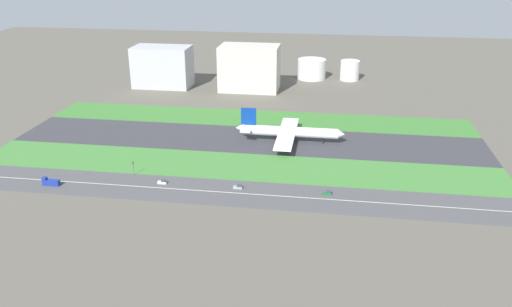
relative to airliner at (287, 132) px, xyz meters
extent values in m
plane|color=#5B564C|center=(-23.37, 0.00, -6.23)|extent=(800.00, 800.00, 0.00)
cube|color=#38383D|center=(-23.37, 0.00, -6.18)|extent=(280.00, 46.00, 0.10)
cube|color=#3D7A33|center=(-23.37, 41.00, -6.18)|extent=(280.00, 36.00, 0.10)
cube|color=#427F38|center=(-23.37, -41.00, -6.18)|extent=(280.00, 36.00, 0.10)
cube|color=#4C4C4F|center=(-23.37, -73.00, -6.18)|extent=(280.00, 28.00, 0.10)
cube|color=silver|center=(-23.37, -73.00, -6.13)|extent=(266.00, 0.50, 0.01)
cylinder|color=white|center=(1.68, 0.00, 0.07)|extent=(56.00, 6.00, 6.00)
cone|color=white|center=(31.68, 0.00, 0.07)|extent=(4.00, 5.70, 5.70)
cone|color=white|center=(-28.82, 0.00, 0.87)|extent=(5.00, 5.40, 5.40)
cube|color=navy|center=(-23.32, 0.00, 8.07)|extent=(9.00, 0.80, 11.00)
cube|color=white|center=(-24.32, 0.00, 1.07)|extent=(6.00, 16.00, 0.60)
cube|color=white|center=(-0.32, 15.00, -1.13)|extent=(10.00, 26.00, 1.00)
cylinder|color=gray|center=(0.68, 9.00, -3.33)|extent=(5.00, 3.20, 3.20)
cube|color=white|center=(-0.32, -15.00, -1.13)|extent=(10.00, 26.00, 1.00)
cylinder|color=gray|center=(0.68, -9.00, -3.33)|extent=(5.00, 3.20, 3.20)
cylinder|color=black|center=(21.28, 0.00, -4.53)|extent=(1.00, 1.00, 3.20)
cylinder|color=black|center=(-2.32, 3.50, -4.53)|extent=(1.00, 1.00, 3.20)
cylinder|color=black|center=(-2.32, -3.50, -4.53)|extent=(1.00, 1.00, 3.20)
cube|color=navy|center=(-108.39, -78.00, -4.73)|extent=(8.40, 2.50, 2.80)
cube|color=navy|center=(-111.59, -78.00, -2.73)|extent=(2.00, 2.30, 1.20)
cube|color=silver|center=(-55.37, -68.00, -5.58)|extent=(4.40, 1.80, 1.10)
cube|color=#333D4C|center=(-54.57, -68.00, -4.58)|extent=(2.20, 1.66, 0.90)
cube|color=#99999E|center=(-17.48, -68.00, -5.58)|extent=(4.40, 1.80, 1.10)
cube|color=#333D4C|center=(-16.68, -68.00, -4.58)|extent=(2.20, 1.66, 0.90)
cube|color=#19662D|center=(25.27, -68.00, -5.58)|extent=(4.40, 1.80, 1.10)
cube|color=#333D4C|center=(26.07, -68.00, -4.58)|extent=(2.20, 1.66, 0.90)
cylinder|color=#4C4C51|center=(-72.93, -60.00, -3.13)|extent=(0.24, 0.24, 6.00)
cube|color=black|center=(-72.93, -60.00, 0.47)|extent=(0.36, 0.36, 1.20)
sphere|color=#19D826|center=(-72.93, -60.20, 0.77)|extent=(0.24, 0.24, 0.24)
cube|color=#B2B2B7|center=(-113.37, 114.00, 10.10)|extent=(46.00, 26.46, 32.67)
cube|color=beige|center=(-41.42, 114.00, 11.50)|extent=(46.52, 29.01, 35.46)
cylinder|color=silver|center=(5.98, 159.00, 2.25)|extent=(24.29, 24.29, 16.97)
cylinder|color=silver|center=(38.71, 159.00, 2.14)|extent=(16.37, 16.37, 16.75)
camera|label=1|loc=(25.38, -292.03, 104.10)|focal=36.73mm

